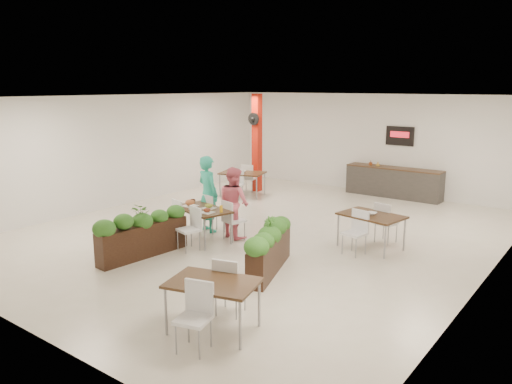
{
  "coord_description": "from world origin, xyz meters",
  "views": [
    {
      "loc": [
        6.78,
        -9.3,
        3.46
      ],
      "look_at": [
        0.18,
        -0.49,
        1.1
      ],
      "focal_mm": 35.0,
      "sensor_mm": 36.0,
      "label": 1
    }
  ],
  "objects_px": {
    "planter_right": "(270,246)",
    "side_table_a": "(242,176)",
    "main_table": "(202,213)",
    "diner_man": "(208,194)",
    "red_column": "(257,142)",
    "side_table_c": "(213,290)",
    "diner_woman": "(234,202)",
    "planter_left": "(143,232)",
    "service_counter": "(394,181)",
    "side_table_b": "(371,220)"
  },
  "relations": [
    {
      "from": "diner_woman",
      "to": "side_table_c",
      "type": "bearing_deg",
      "value": 140.52
    },
    {
      "from": "service_counter",
      "to": "diner_man",
      "type": "relative_size",
      "value": 1.63
    },
    {
      "from": "diner_man",
      "to": "diner_woman",
      "type": "bearing_deg",
      "value": -165.07
    },
    {
      "from": "red_column",
      "to": "service_counter",
      "type": "height_order",
      "value": "red_column"
    },
    {
      "from": "red_column",
      "to": "main_table",
      "type": "distance_m",
      "value": 5.69
    },
    {
      "from": "red_column",
      "to": "main_table",
      "type": "bearing_deg",
      "value": -66.08
    },
    {
      "from": "planter_left",
      "to": "side_table_b",
      "type": "xyz_separation_m",
      "value": [
        3.52,
        3.31,
        0.1
      ]
    },
    {
      "from": "planter_right",
      "to": "service_counter",
      "type": "bearing_deg",
      "value": 94.7
    },
    {
      "from": "main_table",
      "to": "diner_man",
      "type": "distance_m",
      "value": 0.81
    },
    {
      "from": "planter_left",
      "to": "planter_right",
      "type": "bearing_deg",
      "value": 18.41
    },
    {
      "from": "diner_man",
      "to": "planter_right",
      "type": "distance_m",
      "value": 3.08
    },
    {
      "from": "planter_left",
      "to": "side_table_c",
      "type": "xyz_separation_m",
      "value": [
        3.28,
        -1.52,
        0.1
      ]
    },
    {
      "from": "service_counter",
      "to": "diner_woman",
      "type": "bearing_deg",
      "value": -101.77
    },
    {
      "from": "main_table",
      "to": "side_table_a",
      "type": "distance_m",
      "value": 4.81
    },
    {
      "from": "main_table",
      "to": "red_column",
      "type": "bearing_deg",
      "value": 113.92
    },
    {
      "from": "main_table",
      "to": "service_counter",
      "type": "bearing_deg",
      "value": 76.08
    },
    {
      "from": "planter_right",
      "to": "side_table_b",
      "type": "height_order",
      "value": "planter_right"
    },
    {
      "from": "red_column",
      "to": "main_table",
      "type": "relative_size",
      "value": 1.7
    },
    {
      "from": "red_column",
      "to": "main_table",
      "type": "height_order",
      "value": "red_column"
    },
    {
      "from": "red_column",
      "to": "side_table_a",
      "type": "bearing_deg",
      "value": -86.11
    },
    {
      "from": "main_table",
      "to": "planter_right",
      "type": "distance_m",
      "value": 2.46
    },
    {
      "from": "service_counter",
      "to": "main_table",
      "type": "xyz_separation_m",
      "value": [
        -1.73,
        -6.98,
        0.14
      ]
    },
    {
      "from": "main_table",
      "to": "planter_left",
      "type": "xyz_separation_m",
      "value": [
        -0.22,
        -1.53,
        -0.1
      ]
    },
    {
      "from": "planter_right",
      "to": "main_table",
      "type": "bearing_deg",
      "value": 164.05
    },
    {
      "from": "service_counter",
      "to": "side_table_b",
      "type": "relative_size",
      "value": 1.8
    },
    {
      "from": "diner_man",
      "to": "planter_left",
      "type": "bearing_deg",
      "value": 109.45
    },
    {
      "from": "service_counter",
      "to": "diner_woman",
      "type": "xyz_separation_m",
      "value": [
        -1.32,
        -6.33,
        0.33
      ]
    },
    {
      "from": "main_table",
      "to": "planter_left",
      "type": "height_order",
      "value": "planter_left"
    },
    {
      "from": "diner_man",
      "to": "diner_woman",
      "type": "xyz_separation_m",
      "value": [
        0.8,
        0.0,
        -0.1
      ]
    },
    {
      "from": "planter_right",
      "to": "side_table_c",
      "type": "xyz_separation_m",
      "value": [
        0.7,
        -2.38,
        0.12
      ]
    },
    {
      "from": "side_table_a",
      "to": "side_table_b",
      "type": "height_order",
      "value": "same"
    },
    {
      "from": "planter_right",
      "to": "diner_woman",
      "type": "bearing_deg",
      "value": 145.76
    },
    {
      "from": "main_table",
      "to": "side_table_c",
      "type": "height_order",
      "value": "same"
    },
    {
      "from": "planter_right",
      "to": "side_table_a",
      "type": "xyz_separation_m",
      "value": [
        -4.57,
        4.95,
        0.13
      ]
    },
    {
      "from": "planter_left",
      "to": "service_counter",
      "type": "bearing_deg",
      "value": 77.12
    },
    {
      "from": "side_table_b",
      "to": "red_column",
      "type": "bearing_deg",
      "value": 158.86
    },
    {
      "from": "planter_left",
      "to": "side_table_c",
      "type": "distance_m",
      "value": 3.62
    },
    {
      "from": "side_table_a",
      "to": "red_column",
      "type": "bearing_deg",
      "value": 76.65
    },
    {
      "from": "side_table_c",
      "to": "diner_woman",
      "type": "bearing_deg",
      "value": 109.83
    },
    {
      "from": "diner_man",
      "to": "planter_right",
      "type": "bearing_deg",
      "value": 169.17
    },
    {
      "from": "red_column",
      "to": "planter_right",
      "type": "bearing_deg",
      "value": -51.36
    },
    {
      "from": "planter_left",
      "to": "main_table",
      "type": "bearing_deg",
      "value": 81.94
    },
    {
      "from": "red_column",
      "to": "service_counter",
      "type": "bearing_deg",
      "value": 25.0
    },
    {
      "from": "service_counter",
      "to": "planter_right",
      "type": "distance_m",
      "value": 7.68
    },
    {
      "from": "side_table_b",
      "to": "side_table_a",
      "type": "bearing_deg",
      "value": 165.42
    },
    {
      "from": "service_counter",
      "to": "planter_right",
      "type": "xyz_separation_m",
      "value": [
        0.63,
        -7.65,
        0.02
      ]
    },
    {
      "from": "main_table",
      "to": "side_table_c",
      "type": "xyz_separation_m",
      "value": [
        3.06,
        -3.05,
        -0.01
      ]
    },
    {
      "from": "main_table",
      "to": "diner_woman",
      "type": "relative_size",
      "value": 1.14
    },
    {
      "from": "main_table",
      "to": "side_table_b",
      "type": "bearing_deg",
      "value": 28.31
    },
    {
      "from": "service_counter",
      "to": "side_table_c",
      "type": "bearing_deg",
      "value": -82.44
    }
  ]
}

